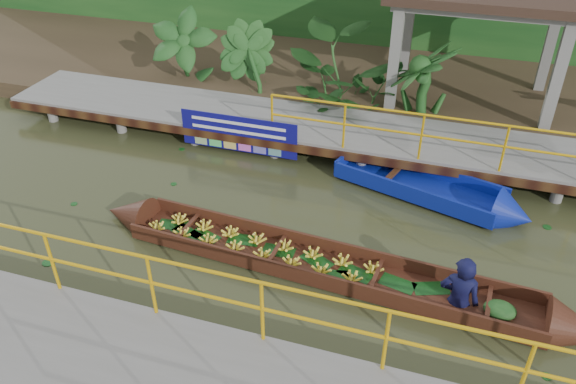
% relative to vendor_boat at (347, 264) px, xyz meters
% --- Properties ---
extents(ground, '(80.00, 80.00, 0.00)m').
position_rel_vendor_boat_xyz_m(ground, '(-1.46, 0.81, -0.28)').
color(ground, '#34371B').
rests_on(ground, ground).
extents(land_strip, '(30.00, 8.00, 0.45)m').
position_rel_vendor_boat_xyz_m(land_strip, '(-1.46, 8.31, -0.05)').
color(land_strip, '#372A1B').
rests_on(land_strip, ground).
extents(far_dock, '(16.00, 2.06, 1.66)m').
position_rel_vendor_boat_xyz_m(far_dock, '(-1.44, 4.23, 0.20)').
color(far_dock, slate).
rests_on(far_dock, ground).
extents(pavilion, '(4.40, 3.00, 3.00)m').
position_rel_vendor_boat_xyz_m(pavilion, '(1.54, 7.11, 2.54)').
color(pavilion, slate).
rests_on(pavilion, ground).
extents(vendor_boat, '(8.85, 1.48, 2.15)m').
position_rel_vendor_boat_xyz_m(vendor_boat, '(0.00, 0.00, 0.00)').
color(vendor_boat, '#3A1B0F').
rests_on(vendor_boat, ground).
extents(moored_blue_boat, '(4.10, 2.09, 0.95)m').
position_rel_vendor_boat_xyz_m(moored_blue_boat, '(1.76, 2.71, -0.11)').
color(moored_blue_boat, navy).
rests_on(moored_blue_boat, ground).
extents(blue_banner, '(2.76, 0.04, 0.86)m').
position_rel_vendor_boat_xyz_m(blue_banner, '(-3.24, 3.29, 0.28)').
color(blue_banner, navy).
rests_on(blue_banner, ground).
extents(tropical_plants, '(14.34, 1.34, 1.67)m').
position_rel_vendor_boat_xyz_m(tropical_plants, '(0.24, 6.11, 1.01)').
color(tropical_plants, '#154318').
rests_on(tropical_plants, ground).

